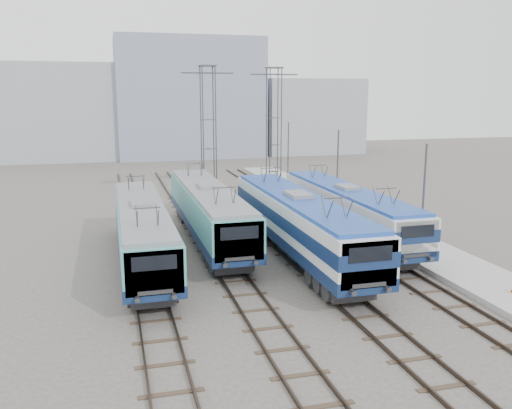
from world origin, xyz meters
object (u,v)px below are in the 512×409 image
(locomotive_center_right, at_px, (299,220))
(mast_mid, at_px, (337,175))
(mast_rear, at_px, (288,158))
(locomotive_center_left, at_px, (208,210))
(catenary_tower_west, at_px, (208,130))
(locomotive_far_left, at_px, (142,229))
(catenary_tower_east, at_px, (274,127))
(mast_front, at_px, (423,206))
(locomotive_far_right, at_px, (348,208))

(locomotive_center_right, xyz_separation_m, mast_mid, (6.35, 9.06, 1.13))
(mast_mid, bearing_deg, mast_rear, 90.00)
(locomotive_center_left, distance_m, catenary_tower_west, 13.05)
(locomotive_far_left, height_order, mast_rear, mast_rear)
(locomotive_far_left, height_order, catenary_tower_east, catenary_tower_east)
(catenary_tower_west, height_order, mast_front, catenary_tower_west)
(catenary_tower_east, bearing_deg, locomotive_center_right, -102.57)
(mast_front, bearing_deg, mast_rear, 90.00)
(mast_rear, bearing_deg, locomotive_center_left, -124.01)
(locomotive_far_left, distance_m, mast_front, 15.93)
(locomotive_center_right, relative_size, mast_rear, 2.66)
(catenary_tower_east, relative_size, mast_rear, 1.71)
(locomotive_center_left, height_order, catenary_tower_east, catenary_tower_east)
(locomotive_center_left, bearing_deg, locomotive_far_left, -139.39)
(catenary_tower_west, bearing_deg, mast_front, -66.73)
(mast_rear, bearing_deg, locomotive_far_right, -95.85)
(locomotive_center_left, height_order, mast_rear, mast_rear)
(locomotive_center_left, distance_m, mast_mid, 11.66)
(mast_front, bearing_deg, mast_mid, 90.00)
(locomotive_center_right, distance_m, mast_front, 7.09)
(mast_mid, bearing_deg, catenary_tower_west, 137.07)
(locomotive_far_left, xyz_separation_m, locomotive_far_right, (13.50, 1.89, 0.06))
(locomotive_far_left, xyz_separation_m, mast_mid, (15.35, 7.94, 1.34))
(locomotive_center_left, relative_size, catenary_tower_west, 1.50)
(catenary_tower_east, bearing_deg, mast_rear, 43.60)
(locomotive_center_right, relative_size, catenary_tower_west, 1.55)
(locomotive_center_right, bearing_deg, locomotive_center_left, 132.13)
(locomotive_center_right, relative_size, catenary_tower_east, 1.55)
(locomotive_far_right, relative_size, mast_front, 2.48)
(locomotive_far_right, relative_size, catenary_tower_east, 1.45)
(locomotive_far_left, bearing_deg, mast_front, -14.82)
(locomotive_center_left, xyz_separation_m, mast_rear, (10.85, 16.08, 1.26))
(catenary_tower_east, height_order, mast_rear, catenary_tower_east)
(locomotive_far_right, distance_m, catenary_tower_east, 16.65)
(locomotive_center_left, height_order, locomotive_center_right, locomotive_center_right)
(locomotive_far_left, xyz_separation_m, locomotive_center_right, (9.00, -1.12, 0.21))
(locomotive_center_right, bearing_deg, catenary_tower_west, 97.52)
(locomotive_center_right, distance_m, mast_mid, 11.12)
(locomotive_far_left, height_order, locomotive_center_right, locomotive_center_right)
(locomotive_far_left, xyz_separation_m, catenary_tower_east, (13.25, 17.94, 4.48))
(catenary_tower_west, xyz_separation_m, catenary_tower_east, (6.50, 2.00, 0.00))
(locomotive_far_right, bearing_deg, catenary_tower_west, 115.66)
(locomotive_far_right, xyz_separation_m, mast_mid, (1.85, 6.05, 1.28))
(locomotive_center_left, bearing_deg, mast_rear, 55.99)
(catenary_tower_west, height_order, catenary_tower_east, same)
(locomotive_center_left, bearing_deg, mast_mid, 20.61)
(locomotive_far_left, relative_size, catenary_tower_east, 1.44)
(mast_rear, bearing_deg, catenary_tower_east, -136.40)
(mast_mid, height_order, mast_rear, same)
(locomotive_center_left, distance_m, catenary_tower_east, 17.15)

